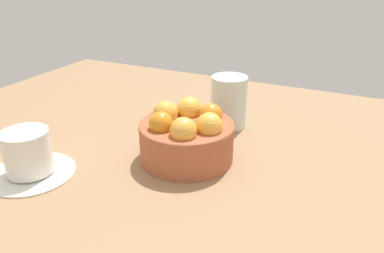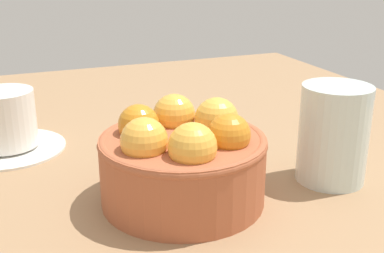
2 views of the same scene
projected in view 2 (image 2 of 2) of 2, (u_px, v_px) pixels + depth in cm
name	position (u px, v px, depth cm)	size (l,w,h in cm)	color
ground_plane	(183.00, 219.00, 50.74)	(123.64, 95.04, 4.51)	#997551
terracotta_bowl	(183.00, 159.00, 48.51)	(16.26, 16.26, 9.69)	#AD5938
coffee_cup	(6.00, 125.00, 61.38)	(13.88, 13.88, 7.58)	white
water_glass	(333.00, 134.00, 52.71)	(7.31, 7.31, 10.49)	silver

